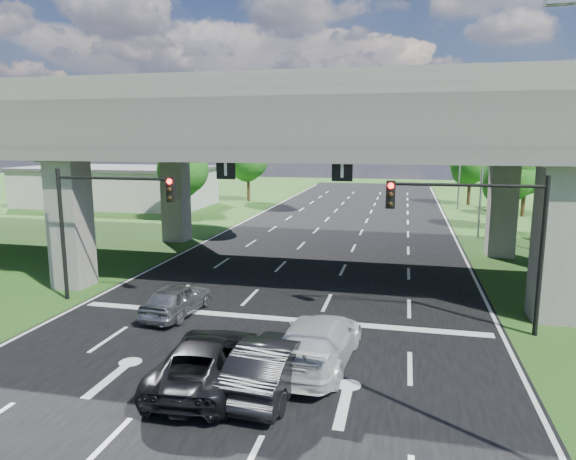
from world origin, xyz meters
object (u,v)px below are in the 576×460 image
at_px(streetlight_beyond, 457,153).
at_px(car_trailing, 207,360).
at_px(car_silver, 177,299).
at_px(streetlight_far, 477,159).
at_px(car_dark, 271,364).
at_px(signal_left, 103,211).
at_px(car_white, 317,341).
at_px(signal_right, 481,224).

bearing_deg(streetlight_beyond, car_trailing, -104.08).
bearing_deg(car_silver, streetlight_beyond, -106.34).
distance_m(streetlight_far, car_dark, 28.20).
distance_m(signal_left, car_silver, 5.22).
xyz_separation_m(signal_left, car_dark, (9.23, -6.29, -3.38)).
bearing_deg(streetlight_beyond, car_white, -100.74).
xyz_separation_m(signal_right, streetlight_beyond, (2.27, 36.06, 1.66)).
bearing_deg(streetlight_beyond, signal_left, -116.43).
distance_m(streetlight_far, car_silver, 25.84).
relative_size(car_silver, car_dark, 0.84).
distance_m(car_silver, car_white, 7.32).
relative_size(car_silver, car_trailing, 0.74).
height_order(signal_left, car_silver, signal_left).
bearing_deg(car_white, signal_right, -136.70).
distance_m(signal_left, car_dark, 11.67).
distance_m(streetlight_beyond, car_dark, 43.52).
xyz_separation_m(streetlight_far, car_dark, (-8.69, -26.35, -5.04)).
bearing_deg(car_white, streetlight_far, -103.00).
bearing_deg(signal_right, car_dark, -135.59).
relative_size(signal_left, car_trailing, 1.13).
bearing_deg(car_silver, streetlight_far, -119.38).
height_order(streetlight_beyond, car_dark, streetlight_beyond).
bearing_deg(streetlight_beyond, car_dark, -101.60).
xyz_separation_m(signal_right, streetlight_far, (2.27, 20.06, 1.66)).
xyz_separation_m(car_silver, car_dark, (5.45, -5.35, 0.10)).
bearing_deg(car_dark, car_trailing, 6.28).
bearing_deg(car_silver, signal_left, -9.44).
relative_size(streetlight_far, car_dark, 2.13).
distance_m(signal_right, streetlight_beyond, 36.17).
xyz_separation_m(signal_right, car_trailing, (-8.37, -6.38, -3.42)).
xyz_separation_m(car_dark, car_trailing, (-1.95, -0.09, -0.03)).
height_order(streetlight_far, car_dark, streetlight_far).
xyz_separation_m(streetlight_beyond, car_trailing, (-10.64, -42.43, -5.08)).
height_order(signal_right, streetlight_far, streetlight_far).
bearing_deg(car_silver, car_dark, 140.12).
distance_m(streetlight_beyond, car_white, 41.43).
bearing_deg(streetlight_far, streetlight_beyond, 90.00).
distance_m(signal_left, streetlight_far, 26.95).
bearing_deg(signal_right, streetlight_far, 83.53).
bearing_deg(car_dark, signal_right, -131.88).
height_order(streetlight_far, car_silver, streetlight_far).
bearing_deg(signal_left, car_trailing, -41.22).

